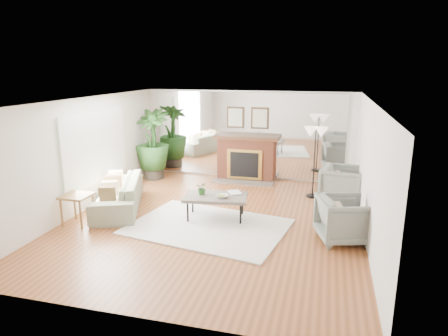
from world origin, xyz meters
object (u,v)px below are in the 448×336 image
(sofa, at_px, (118,194))
(armchair_front, at_px, (344,219))
(coffee_table, at_px, (216,198))
(side_table, at_px, (77,200))
(armchair_back, at_px, (341,184))
(potted_ficus, at_px, (152,142))
(floor_lamp, at_px, (316,138))
(fireplace, at_px, (246,157))

(sofa, height_order, armchair_front, armchair_front)
(coffee_table, xyz_separation_m, side_table, (-2.66, -0.97, 0.05))
(coffee_table, height_order, armchair_back, armchair_back)
(armchair_back, bearing_deg, coffee_table, 134.35)
(armchair_front, relative_size, potted_ficus, 0.46)
(armchair_front, distance_m, side_table, 5.28)
(armchair_front, height_order, potted_ficus, potted_ficus)
(potted_ficus, distance_m, floor_lamp, 4.59)
(armchair_back, xyz_separation_m, floor_lamp, (-0.67, 0.20, 1.06))
(coffee_table, height_order, sofa, sofa)
(potted_ficus, bearing_deg, floor_lamp, -7.36)
(armchair_back, xyz_separation_m, armchair_front, (0.00, -2.29, -0.01))
(sofa, relative_size, potted_ficus, 1.18)
(coffee_table, bearing_deg, armchair_front, -9.52)
(armchair_front, bearing_deg, potted_ficus, 42.41)
(floor_lamp, bearing_deg, armchair_back, -16.31)
(armchair_front, xyz_separation_m, potted_ficus, (-5.20, 3.07, 0.65))
(fireplace, height_order, floor_lamp, fireplace)
(sofa, bearing_deg, armchair_back, 88.34)
(sofa, xyz_separation_m, side_table, (-0.33, -1.06, 0.18))
(fireplace, xyz_separation_m, floor_lamp, (1.93, -1.14, 0.83))
(armchair_back, height_order, floor_lamp, floor_lamp)
(fireplace, xyz_separation_m, armchair_back, (2.60, -1.34, -0.23))
(potted_ficus, bearing_deg, fireplace, 12.12)
(sofa, bearing_deg, coffee_table, 66.34)
(floor_lamp, bearing_deg, potted_ficus, 172.64)
(fireplace, distance_m, floor_lamp, 2.40)
(armchair_back, bearing_deg, floor_lamp, 82.33)
(potted_ficus, height_order, floor_lamp, potted_ficus)
(potted_ficus, xyz_separation_m, floor_lamp, (4.53, -0.59, 0.43))
(armchair_back, height_order, potted_ficus, potted_ficus)
(sofa, bearing_deg, floor_lamp, 93.37)
(coffee_table, bearing_deg, fireplace, 90.23)
(side_table, bearing_deg, sofa, 72.42)
(coffee_table, distance_m, side_table, 2.83)
(armchair_front, height_order, floor_lamp, floor_lamp)
(sofa, relative_size, floor_lamp, 1.35)
(coffee_table, height_order, side_table, side_table)
(side_table, distance_m, potted_ficus, 3.65)
(sofa, distance_m, floor_lamp, 4.82)
(side_table, bearing_deg, armchair_front, 5.78)
(coffee_table, relative_size, floor_lamp, 0.80)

